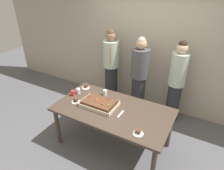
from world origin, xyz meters
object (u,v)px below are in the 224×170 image
sheet_cake (99,103)px  drink_cup_middle (73,93)px  plated_slice_near_right (86,87)px  drink_cup_nearest (105,93)px  drink_cup_far_end (78,91)px  person_striped_tie_right (111,67)px  plated_slice_near_left (138,133)px  cake_server_utensil (121,114)px  person_green_shirt_behind (176,82)px  plated_slice_far_left (76,101)px  person_serving_front (139,77)px  party_table (113,113)px

sheet_cake → drink_cup_middle: size_ratio=6.00×
plated_slice_near_right → drink_cup_nearest: size_ratio=1.50×
drink_cup_nearest → drink_cup_far_end: bearing=-157.9°
plated_slice_near_right → person_striped_tie_right: size_ratio=0.09×
plated_slice_near_left → person_striped_tie_right: 2.04m
cake_server_utensil → drink_cup_far_end: bearing=169.1°
sheet_cake → plated_slice_near_left: 0.90m
drink_cup_middle → cake_server_utensil: 1.01m
plated_slice_near_right → person_green_shirt_behind: person_green_shirt_behind is taller
plated_slice_near_left → person_striped_tie_right: (-1.30, 1.57, 0.10)m
drink_cup_far_end → plated_slice_far_left: bearing=-61.7°
plated_slice_near_right → drink_cup_nearest: bearing=-5.1°
person_green_shirt_behind → drink_cup_middle: bearing=-14.2°
plated_slice_near_left → cake_server_utensil: size_ratio=0.75×
plated_slice_near_left → drink_cup_far_end: drink_cup_far_end is taller
plated_slice_far_left → person_serving_front: (0.66, 1.22, 0.08)m
cake_server_utensil → sheet_cake: bearing=174.4°
plated_slice_near_left → sheet_cake: bearing=159.2°
drink_cup_middle → plated_slice_near_right: bearing=82.5°
plated_slice_far_left → person_serving_front: size_ratio=0.09×
plated_slice_near_left → drink_cup_middle: size_ratio=1.50×
plated_slice_far_left → person_serving_front: 1.39m
sheet_cake → cake_server_utensil: bearing=-5.6°
drink_cup_middle → plated_slice_near_left: bearing=-14.2°
drink_cup_far_end → plated_slice_near_left: bearing=-18.6°
plated_slice_near_left → person_striped_tie_right: bearing=129.8°
sheet_cake → plated_slice_far_left: bearing=-164.7°
person_striped_tie_right → party_table: bearing=10.0°
party_table → plated_slice_near_left: plated_slice_near_left is taller
person_green_shirt_behind → plated_slice_near_right: bearing=-21.9°
drink_cup_nearest → drink_cup_far_end: size_ratio=1.00×
plated_slice_far_left → sheet_cake: bearing=15.3°
party_table → person_serving_front: size_ratio=1.12×
cake_server_utensil → person_striped_tie_right: person_striped_tie_right is taller
party_table → plated_slice_far_left: 0.68m
party_table → person_green_shirt_behind: person_green_shirt_behind is taller
plated_slice_near_right → drink_cup_nearest: (0.46, -0.04, 0.03)m
party_table → plated_slice_near_left: (0.58, -0.34, 0.10)m
person_green_shirt_behind → plated_slice_far_left: bearing=-7.4°
plated_slice_near_left → drink_cup_nearest: drink_cup_nearest is taller
drink_cup_middle → person_serving_front: person_serving_front is taller
drink_cup_far_end → person_serving_front: 1.25m
party_table → person_striped_tie_right: 1.44m
drink_cup_far_end → person_serving_front: person_serving_front is taller
plated_slice_near_left → drink_cup_nearest: bearing=144.7°
drink_cup_far_end → drink_cup_nearest: bearing=22.1°
person_green_shirt_behind → person_striped_tie_right: size_ratio=0.98×
person_serving_front → party_table: bearing=13.0°
party_table → plated_slice_far_left: plated_slice_far_left is taller
sheet_cake → plated_slice_near_left: (0.84, -0.32, -0.02)m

